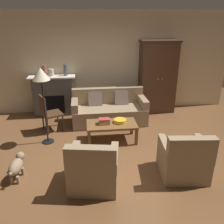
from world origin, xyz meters
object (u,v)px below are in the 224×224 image
(fireplace, at_px, (54,95))
(coffee_table, at_px, (112,126))
(mantel_vase_terracotta, at_px, (44,71))
(armchair_near_left, at_px, (94,170))
(armoire, at_px, (157,77))
(armchair_near_right, at_px, (184,160))
(mantel_vase_slate, at_px, (65,70))
(book_stack, at_px, (104,121))
(dog, at_px, (17,166))
(fruit_bowl, at_px, (120,121))
(couch, at_px, (109,111))
(mantel_vase_cream, at_px, (51,72))
(floor_lamp, at_px, (41,79))
(side_chair_wooden, at_px, (48,111))

(fireplace, xyz_separation_m, coffee_table, (1.44, -1.78, -0.20))
(mantel_vase_terracotta, bearing_deg, armchair_near_left, -70.70)
(armoire, distance_m, armchair_near_right, 3.23)
(mantel_vase_slate, xyz_separation_m, armchair_near_left, (0.59, -3.28, -0.96))
(book_stack, bearing_deg, dog, -144.25)
(book_stack, bearing_deg, fruit_bowl, 4.48)
(fruit_bowl, bearing_deg, couch, 97.82)
(couch, relative_size, dog, 3.37)
(fireplace, height_order, mantel_vase_cream, mantel_vase_cream)
(coffee_table, bearing_deg, fruit_bowl, 8.27)
(floor_lamp, bearing_deg, book_stack, -3.89)
(dog, bearing_deg, armchair_near_left, -15.41)
(armchair_near_left, bearing_deg, mantel_vase_slate, 100.17)
(coffee_table, distance_m, mantel_vase_cream, 2.43)
(armoire, bearing_deg, armchair_near_right, -97.64)
(mantel_vase_slate, distance_m, dog, 3.18)
(fireplace, xyz_separation_m, mantel_vase_terracotta, (-0.18, -0.02, 0.70))
(armoire, height_order, armchair_near_left, armoire)
(couch, height_order, armchair_near_right, armchair_near_right)
(armoire, xyz_separation_m, armchair_near_left, (-1.98, -3.22, -0.71))
(couch, height_order, armchair_near_left, armchair_near_left)
(coffee_table, distance_m, mantel_vase_terracotta, 2.56)
(coffee_table, bearing_deg, mantel_vase_cream, 129.26)
(mantel_vase_terracotta, bearing_deg, mantel_vase_cream, 0.00)
(mantel_vase_cream, distance_m, floor_lamp, 1.69)
(armchair_near_right, height_order, dog, armchair_near_right)
(fireplace, xyz_separation_m, mantel_vase_slate, (0.38, -0.02, 0.70))
(armchair_near_left, bearing_deg, couch, 78.45)
(fruit_bowl, distance_m, mantel_vase_cream, 2.50)
(coffee_table, xyz_separation_m, armchair_near_left, (-0.47, -1.52, -0.05))
(couch, xyz_separation_m, coffee_table, (-0.05, -1.04, 0.05))
(armoire, xyz_separation_m, couch, (-1.46, -0.66, -0.70))
(armoire, height_order, book_stack, armoire)
(book_stack, bearing_deg, side_chair_wooden, 152.88)
(coffee_table, bearing_deg, mantel_vase_slate, 121.03)
(couch, distance_m, book_stack, 1.07)
(coffee_table, height_order, floor_lamp, floor_lamp)
(book_stack, xyz_separation_m, armchair_near_left, (-0.31, -1.52, -0.17))
(armoire, bearing_deg, armchair_near_left, -121.62)
(armoire, bearing_deg, dog, -138.93)
(mantel_vase_terracotta, height_order, floor_lamp, floor_lamp)
(mantel_vase_cream, height_order, dog, mantel_vase_cream)
(book_stack, bearing_deg, armoire, 45.50)
(fruit_bowl, relative_size, mantel_vase_slate, 0.91)
(fireplace, xyz_separation_m, armchair_near_right, (2.53, -3.20, -0.25))
(couch, relative_size, mantel_vase_terracotta, 6.42)
(armchair_near_right, bearing_deg, coffee_table, 127.58)
(mantel_vase_cream, bearing_deg, floor_lamp, -89.52)
(armchair_near_right, bearing_deg, fireplace, 128.36)
(book_stack, xyz_separation_m, dog, (-1.61, -1.16, -0.24))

